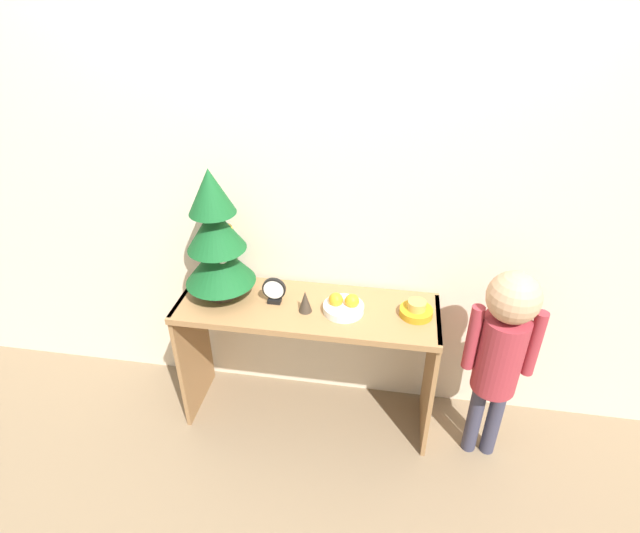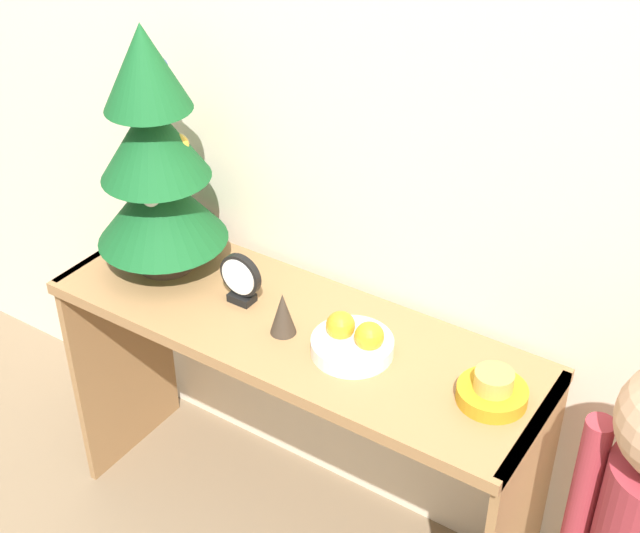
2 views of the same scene
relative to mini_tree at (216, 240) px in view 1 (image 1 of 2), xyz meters
The scene contains 9 objects.
ground_plane 1.08m from the mini_tree, 28.99° to the right, with size 12.00×12.00×0.00m, color #7A664C.
back_wall 0.53m from the mini_tree, 28.04° to the left, with size 7.00×0.05×2.50m, color beige.
console_table 0.60m from the mini_tree, ahead, with size 1.19×0.39×0.69m.
mini_tree is the anchor object (origin of this frame).
fruit_bowl 0.63m from the mini_tree, ahead, with size 0.18×0.18×0.09m.
singing_bowl 0.93m from the mini_tree, ahead, with size 0.15×0.15×0.07m.
desk_clock 0.34m from the mini_tree, ahead, with size 0.11×0.04×0.13m.
figurine 0.48m from the mini_tree, ahead, with size 0.06×0.06×0.10m.
child_figure 1.30m from the mini_tree, ahead, with size 0.30×0.22×1.00m.
Camera 1 is at (0.35, -1.60, 2.02)m, focal length 28.00 mm.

